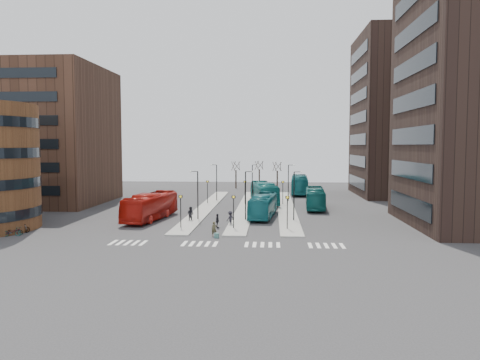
# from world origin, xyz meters

# --- Properties ---
(ground) EXTENTS (160.00, 160.00, 0.00)m
(ground) POSITION_xyz_m (0.00, 0.00, 0.00)
(ground) COLOR #2B2B2E
(ground) RESTS_ON ground
(island_left) EXTENTS (2.50, 45.00, 0.15)m
(island_left) POSITION_xyz_m (-4.00, 30.00, 0.07)
(island_left) COLOR gray
(island_left) RESTS_ON ground
(island_mid) EXTENTS (2.50, 45.00, 0.15)m
(island_mid) POSITION_xyz_m (2.00, 30.00, 0.07)
(island_mid) COLOR gray
(island_mid) RESTS_ON ground
(island_right) EXTENTS (2.50, 45.00, 0.15)m
(island_right) POSITION_xyz_m (8.00, 30.00, 0.07)
(island_right) COLOR gray
(island_right) RESTS_ON ground
(suitcase) EXTENTS (0.48, 0.43, 0.51)m
(suitcase) POSITION_xyz_m (0.28, 6.90, 0.25)
(suitcase) COLOR #1B2997
(suitcase) RESTS_ON ground
(red_bus) EXTENTS (4.55, 12.44, 3.39)m
(red_bus) POSITION_xyz_m (-9.44, 18.05, 1.69)
(red_bus) COLOR #AD150D
(red_bus) RESTS_ON ground
(teal_bus_a) EXTENTS (3.71, 11.17, 3.05)m
(teal_bus_a) POSITION_xyz_m (4.74, 21.11, 1.53)
(teal_bus_a) COLOR #16666E
(teal_bus_a) RESTS_ON ground
(teal_bus_b) EXTENTS (4.99, 12.76, 3.47)m
(teal_bus_b) POSITION_xyz_m (4.64, 35.29, 1.73)
(teal_bus_b) COLOR #156D6C
(teal_bus_b) RESTS_ON ground
(teal_bus_c) EXTENTS (3.28, 11.28, 3.10)m
(teal_bus_c) POSITION_xyz_m (12.32, 29.99, 1.55)
(teal_bus_c) COLOR #125A57
(teal_bus_c) RESTS_ON ground
(teal_bus_d) EXTENTS (3.70, 13.12, 3.61)m
(teal_bus_d) POSITION_xyz_m (11.21, 51.09, 1.81)
(teal_bus_d) COLOR #16686E
(teal_bus_d) RESTS_ON ground
(traveller) EXTENTS (0.64, 0.49, 1.54)m
(traveller) POSITION_xyz_m (-0.06, 7.69, 0.77)
(traveller) COLOR #433F28
(traveller) RESTS_ON ground
(commuter_a) EXTENTS (1.09, 1.00, 1.82)m
(commuter_a) POSITION_xyz_m (-4.20, 17.16, 0.91)
(commuter_a) COLOR black
(commuter_a) RESTS_ON ground
(commuter_b) EXTENTS (0.46, 0.99, 1.65)m
(commuter_b) POSITION_xyz_m (-0.30, 12.57, 0.82)
(commuter_b) COLOR black
(commuter_b) RESTS_ON ground
(commuter_c) EXTENTS (1.17, 1.26, 1.71)m
(commuter_c) POSITION_xyz_m (1.00, 14.48, 0.85)
(commuter_c) COLOR black
(commuter_c) RESTS_ON ground
(bicycle_near) EXTENTS (1.85, 1.15, 0.92)m
(bicycle_near) POSITION_xyz_m (-21.00, 6.34, 0.46)
(bicycle_near) COLOR gray
(bicycle_near) RESTS_ON ground
(bicycle_mid) EXTENTS (1.69, 0.76, 0.98)m
(bicycle_mid) POSITION_xyz_m (-21.00, 8.28, 0.49)
(bicycle_mid) COLOR gray
(bicycle_mid) RESTS_ON ground
(bicycle_far) EXTENTS (1.68, 0.82, 0.84)m
(bicycle_far) POSITION_xyz_m (-21.00, 7.17, 0.42)
(bicycle_far) COLOR gray
(bicycle_far) RESTS_ON ground
(crosswalk_stripes) EXTENTS (22.35, 2.40, 0.01)m
(crosswalk_stripes) POSITION_xyz_m (1.75, 4.00, 0.01)
(crosswalk_stripes) COLOR silver
(crosswalk_stripes) RESTS_ON ground
(office_block) EXTENTS (25.00, 20.12, 22.00)m
(office_block) POSITION_xyz_m (-34.00, 33.98, 11.00)
(office_block) COLOR #462D20
(office_block) RESTS_ON ground
(tower_far) EXTENTS (20.12, 20.00, 30.00)m
(tower_far) POSITION_xyz_m (31.98, 50.00, 15.00)
(tower_far) COLOR black
(tower_far) RESTS_ON ground
(sign_poles) EXTENTS (12.45, 22.12, 3.65)m
(sign_poles) POSITION_xyz_m (1.60, 23.00, 2.41)
(sign_poles) COLOR black
(sign_poles) RESTS_ON ground
(lamp_posts) EXTENTS (14.04, 20.24, 6.12)m
(lamp_posts) POSITION_xyz_m (2.64, 28.00, 3.58)
(lamp_posts) COLOR black
(lamp_posts) RESTS_ON ground
(bare_trees) EXTENTS (10.97, 8.14, 5.90)m
(bare_trees) POSITION_xyz_m (2.67, 62.67, 2.72)
(bare_trees) COLOR black
(bare_trees) RESTS_ON ground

